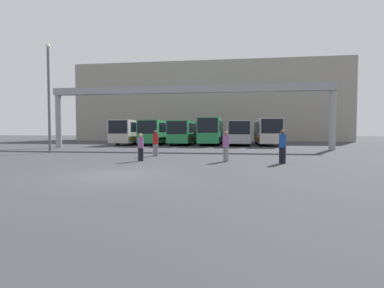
% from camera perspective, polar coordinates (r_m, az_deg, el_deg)
% --- Properties ---
extents(ground_plane, '(200.00, 200.00, 0.00)m').
position_cam_1_polar(ground_plane, '(12.30, -14.86, -5.83)').
color(ground_plane, '#38383D').
extents(building_backdrop, '(48.58, 12.00, 13.97)m').
position_cam_1_polar(building_backdrop, '(58.15, 3.43, 7.63)').
color(building_backdrop, gray).
rests_on(building_backdrop, ground).
extents(overhead_gantry, '(28.21, 0.80, 6.25)m').
position_cam_1_polar(overhead_gantry, '(30.12, -1.05, 9.16)').
color(overhead_gantry, gray).
rests_on(overhead_gantry, ground).
extents(bus_slot_0, '(2.56, 12.32, 3.12)m').
position_cam_1_polar(bus_slot_0, '(41.79, -10.79, 2.49)').
color(bus_slot_0, beige).
rests_on(bus_slot_0, ground).
extents(bus_slot_1, '(2.51, 11.67, 3.07)m').
position_cam_1_polar(bus_slot_1, '(40.47, -6.23, 2.49)').
color(bus_slot_1, '#268C4C').
rests_on(bus_slot_1, ground).
extents(bus_slot_2, '(2.55, 10.24, 2.99)m').
position_cam_1_polar(bus_slot_2, '(39.04, -1.49, 2.43)').
color(bus_slot_2, '#268C4C').
rests_on(bus_slot_2, ground).
extents(bus_slot_3, '(2.53, 12.46, 3.33)m').
position_cam_1_polar(bus_slot_3, '(39.71, 3.79, 2.70)').
color(bus_slot_3, '#268C4C').
rests_on(bus_slot_3, ground).
extents(bus_slot_4, '(2.58, 11.29, 2.96)m').
position_cam_1_polar(bus_slot_4, '(39.02, 8.87, 2.38)').
color(bus_slot_4, '#999EA5').
rests_on(bus_slot_4, ground).
extents(bus_slot_5, '(2.57, 10.19, 3.19)m').
position_cam_1_polar(bus_slot_5, '(38.67, 14.09, 2.52)').
color(bus_slot_5, beige).
rests_on(bus_slot_5, ground).
extents(pedestrian_far_center, '(0.38, 0.38, 1.82)m').
position_cam_1_polar(pedestrian_far_center, '(21.09, -6.96, 0.31)').
color(pedestrian_far_center, gray).
rests_on(pedestrian_far_center, ground).
extents(pedestrian_mid_left, '(0.34, 0.34, 1.62)m').
position_cam_1_polar(pedestrian_mid_left, '(17.78, -9.76, -0.45)').
color(pedestrian_mid_left, black).
rests_on(pedestrian_mid_left, ground).
extents(pedestrian_mid_right, '(0.38, 0.38, 1.83)m').
position_cam_1_polar(pedestrian_mid_right, '(16.96, 16.86, -0.29)').
color(pedestrian_mid_right, black).
rests_on(pedestrian_mid_right, ground).
extents(pedestrian_near_left, '(0.37, 0.37, 1.77)m').
position_cam_1_polar(pedestrian_near_left, '(17.36, 6.47, -0.25)').
color(pedestrian_near_left, gray).
rests_on(pedestrian_near_left, ground).
extents(lamp_post, '(0.36, 0.36, 8.79)m').
position_cam_1_polar(lamp_post, '(27.15, -25.61, 8.58)').
color(lamp_post, '#595B60').
rests_on(lamp_post, ground).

